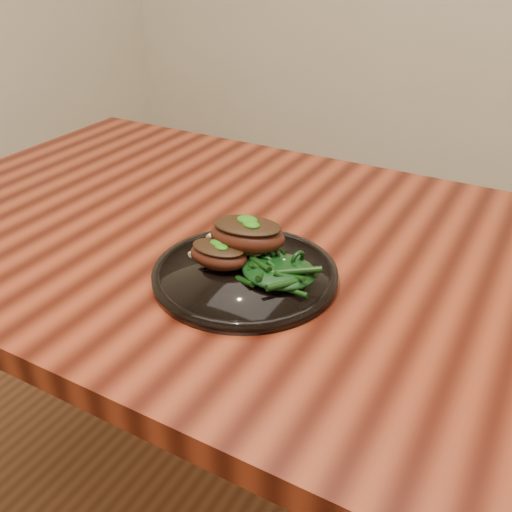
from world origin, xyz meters
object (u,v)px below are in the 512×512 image
at_px(plate, 245,274).
at_px(greens_heap, 279,267).
at_px(desk, 327,301).
at_px(lamb_chop_front, 218,254).

relative_size(plate, greens_heap, 2.49).
bearing_deg(desk, plate, -125.03).
height_order(plate, lamb_chop_front, lamb_chop_front).
bearing_deg(plate, desk, 54.97).
bearing_deg(greens_heap, lamb_chop_front, -171.19).
bearing_deg(plate, lamb_chop_front, -166.41).
bearing_deg(lamb_chop_front, desk, 46.41).
bearing_deg(greens_heap, plate, -174.81).
relative_size(desk, lamb_chop_front, 16.67).
bearing_deg(desk, lamb_chop_front, -133.59).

